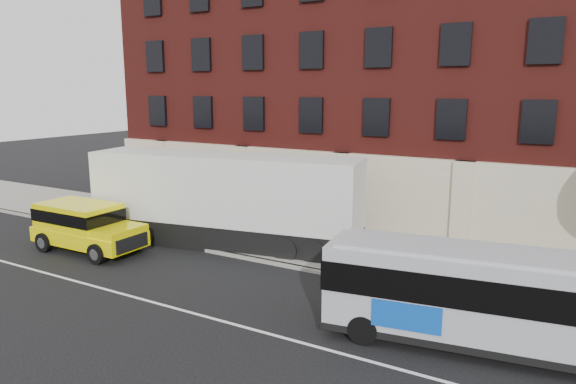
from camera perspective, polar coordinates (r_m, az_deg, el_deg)
The scene contains 9 objects.
ground at distance 17.70m, azimuth -11.03°, elevation -13.41°, with size 120.00×120.00×0.00m, color black.
sidewalk at distance 24.68m, azimuth 2.86°, elevation -5.86°, with size 60.00×6.00×0.15m, color gray.
kerb at distance 22.19m, azimuth -0.73°, elevation -7.83°, with size 60.00×0.25×0.15m, color gray.
lane_line at distance 18.04m, azimuth -9.97°, elevation -12.86°, with size 60.00×0.12×0.01m, color silver.
building at distance 30.86m, azimuth 9.90°, elevation 11.55°, with size 30.00×12.10×15.00m.
sign_pole at distance 27.11m, azimuth -16.19°, elevation -1.73°, with size 0.30×0.20×2.50m.
city_bus at distance 16.02m, azimuth 23.58°, elevation -10.65°, with size 10.83×3.78×2.91m.
yellow_suv at distance 25.67m, azimuth -21.18°, elevation -3.25°, with size 5.68×2.55×2.16m.
shipping_container at distance 24.70m, azimuth -7.04°, elevation -1.00°, with size 13.17×4.83×4.30m.
Camera 1 is at (10.78, -11.99, 7.31)m, focal length 32.84 mm.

